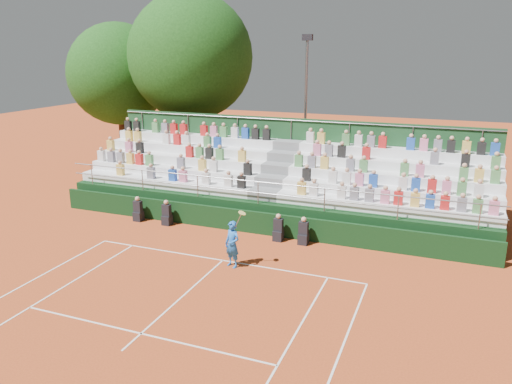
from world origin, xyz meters
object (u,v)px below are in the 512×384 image
at_px(tree_east, 191,57).
at_px(tree_west, 119,74).
at_px(tennis_player, 232,244).
at_px(floodlight_mast, 306,99).

bearing_deg(tree_east, tree_west, -178.51).
bearing_deg(tree_west, tennis_player, -42.21).
height_order(tennis_player, tree_west, tree_west).
relative_size(tree_west, tree_east, 0.85).
bearing_deg(floodlight_mast, tree_east, -174.85).
height_order(tennis_player, floodlight_mast, floodlight_mast).
relative_size(tennis_player, floodlight_mast, 0.26).
xyz_separation_m(tennis_player, floodlight_mast, (-1.04, 13.08, 4.10)).
height_order(tennis_player, tree_east, tree_east).
distance_m(tree_east, floodlight_mast, 7.61).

